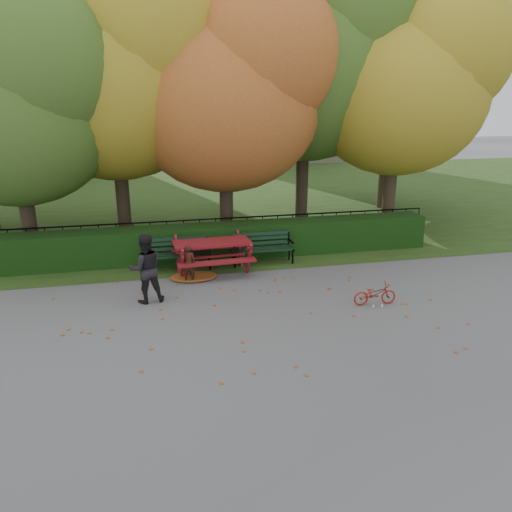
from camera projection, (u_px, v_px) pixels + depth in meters
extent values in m
plane|color=slate|center=(252.00, 319.00, 10.86)|extent=(90.00, 90.00, 0.00)
plane|color=#1F3C13|center=(190.00, 198.00, 23.86)|extent=(90.00, 90.00, 0.00)
cube|color=#BBAE90|center=(20.00, 48.00, 30.83)|extent=(10.00, 7.00, 15.00)
cube|color=#BBAE90|center=(277.00, 77.00, 36.73)|extent=(9.00, 6.00, 12.00)
cube|color=black|center=(220.00, 241.00, 14.89)|extent=(13.00, 0.90, 1.00)
cube|color=black|center=(216.00, 247.00, 15.76)|extent=(14.00, 0.04, 0.04)
cube|color=black|center=(216.00, 219.00, 15.48)|extent=(14.00, 0.04, 0.04)
cylinder|color=black|center=(117.00, 240.00, 15.00)|extent=(0.03, 0.03, 1.00)
cylinder|color=black|center=(216.00, 234.00, 15.63)|extent=(0.03, 0.03, 1.00)
cylinder|color=black|center=(307.00, 229.00, 16.26)|extent=(0.03, 0.03, 1.00)
cylinder|color=black|center=(405.00, 223.00, 17.00)|extent=(0.03, 0.03, 1.00)
cylinder|color=#31261B|center=(28.00, 214.00, 14.69)|extent=(0.44, 0.44, 2.62)
ellipsoid|color=#3C5B1F|center=(14.00, 115.00, 13.83)|extent=(5.60, 5.60, 5.04)
sphere|color=#3C5B1F|center=(41.00, 66.00, 13.00)|extent=(4.20, 4.20, 4.20)
cylinder|color=#31261B|center=(123.00, 194.00, 16.29)|extent=(0.44, 0.44, 3.15)
ellipsoid|color=olive|center=(114.00, 85.00, 15.26)|extent=(6.40, 6.40, 5.76)
sphere|color=olive|center=(148.00, 32.00, 14.32)|extent=(4.80, 4.80, 4.80)
cylinder|color=#31261B|center=(226.00, 200.00, 16.30)|extent=(0.44, 0.44, 2.80)
ellipsoid|color=#9D3B20|center=(225.00, 104.00, 15.38)|extent=(6.00, 6.00, 5.40)
sphere|color=#9D3B20|center=(264.00, 56.00, 14.50)|extent=(4.50, 4.50, 4.50)
cylinder|color=#31261B|center=(302.00, 180.00, 18.03)|extent=(0.44, 0.44, 3.50)
ellipsoid|color=#3C5B1F|center=(305.00, 69.00, 16.89)|extent=(6.80, 6.80, 6.12)
sphere|color=#3C5B1F|center=(350.00, 17.00, 15.89)|extent=(5.10, 5.10, 5.10)
cylinder|color=#31261B|center=(389.00, 191.00, 17.29)|extent=(0.44, 0.44, 2.97)
ellipsoid|color=olive|center=(397.00, 95.00, 16.32)|extent=(5.80, 5.80, 5.22)
sphere|color=olive|center=(442.00, 51.00, 15.46)|extent=(4.35, 4.35, 4.35)
cylinder|color=#31261B|center=(384.00, 171.00, 21.36)|extent=(0.44, 0.44, 3.15)
ellipsoid|color=#3C5B1F|center=(391.00, 88.00, 20.33)|extent=(6.00, 6.00, 5.40)
sphere|color=#3C5B1F|center=(427.00, 51.00, 19.44)|extent=(4.50, 4.50, 4.50)
cube|color=black|center=(179.00, 257.00, 13.63)|extent=(1.80, 0.12, 0.04)
cube|color=black|center=(178.00, 255.00, 13.79)|extent=(1.80, 0.12, 0.04)
cube|color=black|center=(178.00, 253.00, 13.96)|extent=(1.80, 0.12, 0.04)
cube|color=black|center=(177.00, 248.00, 14.01)|extent=(1.80, 0.05, 0.10)
cube|color=black|center=(177.00, 243.00, 13.97)|extent=(1.80, 0.05, 0.10)
cube|color=black|center=(177.00, 239.00, 13.93)|extent=(1.80, 0.05, 0.10)
cube|color=black|center=(147.00, 258.00, 13.62)|extent=(0.05, 0.55, 0.06)
cube|color=black|center=(146.00, 247.00, 13.80)|extent=(0.05, 0.05, 0.41)
cylinder|color=black|center=(148.00, 267.00, 13.51)|extent=(0.05, 0.05, 0.44)
cylinder|color=black|center=(147.00, 263.00, 13.85)|extent=(0.05, 0.05, 0.44)
cube|color=black|center=(147.00, 250.00, 13.58)|extent=(0.05, 0.45, 0.04)
cube|color=black|center=(209.00, 254.00, 13.98)|extent=(0.05, 0.55, 0.06)
cube|color=black|center=(207.00, 243.00, 14.16)|extent=(0.05, 0.05, 0.41)
cylinder|color=black|center=(210.00, 262.00, 13.87)|extent=(0.05, 0.05, 0.44)
cylinder|color=black|center=(208.00, 258.00, 14.21)|extent=(0.05, 0.05, 0.44)
cube|color=black|center=(209.00, 246.00, 13.94)|extent=(0.05, 0.45, 0.04)
cube|color=black|center=(264.00, 251.00, 14.13)|extent=(1.80, 0.12, 0.04)
cube|color=black|center=(263.00, 249.00, 14.30)|extent=(1.80, 0.12, 0.04)
cube|color=black|center=(261.00, 248.00, 14.47)|extent=(1.80, 0.12, 0.04)
cube|color=black|center=(260.00, 243.00, 14.52)|extent=(1.80, 0.05, 0.10)
cube|color=black|center=(260.00, 238.00, 14.47)|extent=(1.80, 0.05, 0.10)
cube|color=black|center=(260.00, 234.00, 14.43)|extent=(1.80, 0.05, 0.10)
cube|color=black|center=(233.00, 252.00, 14.13)|extent=(0.05, 0.55, 0.06)
cube|color=black|center=(232.00, 242.00, 14.31)|extent=(0.05, 0.05, 0.41)
cylinder|color=black|center=(235.00, 261.00, 14.02)|extent=(0.05, 0.05, 0.44)
cylinder|color=black|center=(232.00, 257.00, 14.36)|extent=(0.05, 0.05, 0.44)
cube|color=black|center=(233.00, 245.00, 14.09)|extent=(0.05, 0.45, 0.04)
cube|color=black|center=(291.00, 248.00, 14.49)|extent=(0.05, 0.55, 0.06)
cube|color=black|center=(289.00, 238.00, 14.67)|extent=(0.05, 0.05, 0.41)
cylinder|color=black|center=(293.00, 256.00, 14.38)|extent=(0.05, 0.05, 0.44)
cylinder|color=black|center=(289.00, 253.00, 14.71)|extent=(0.05, 0.05, 0.44)
cube|color=black|center=(291.00, 241.00, 14.44)|extent=(0.05, 0.45, 0.04)
cube|color=maroon|center=(212.00, 243.00, 13.49)|extent=(2.10, 0.96, 0.07)
cube|color=maroon|center=(217.00, 262.00, 12.96)|extent=(2.07, 0.38, 0.06)
cube|color=maroon|center=(208.00, 248.00, 14.22)|extent=(2.07, 0.38, 0.06)
cube|color=maroon|center=(182.00, 265.00, 12.90)|extent=(0.10, 0.59, 1.00)
cube|color=maroon|center=(177.00, 254.00, 13.85)|extent=(0.10, 0.59, 1.00)
cube|color=maroon|center=(179.00, 248.00, 13.29)|extent=(0.14, 1.55, 0.07)
cube|color=maroon|center=(249.00, 259.00, 13.36)|extent=(0.10, 0.59, 1.00)
cube|color=maroon|center=(240.00, 249.00, 14.31)|extent=(0.10, 0.59, 1.00)
cube|color=maroon|center=(244.00, 243.00, 13.74)|extent=(0.14, 1.55, 0.07)
cube|color=maroon|center=(212.00, 256.00, 13.61)|extent=(1.83, 0.16, 0.07)
ellipsoid|color=brown|center=(194.00, 276.00, 13.29)|extent=(1.46, 1.19, 0.09)
imported|color=#391912|center=(188.00, 264.00, 12.84)|extent=(0.39, 0.28, 1.03)
imported|color=black|center=(145.00, 268.00, 11.54)|extent=(0.89, 0.74, 1.65)
imported|color=maroon|center=(375.00, 294.00, 11.53)|extent=(1.03, 0.41, 0.53)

